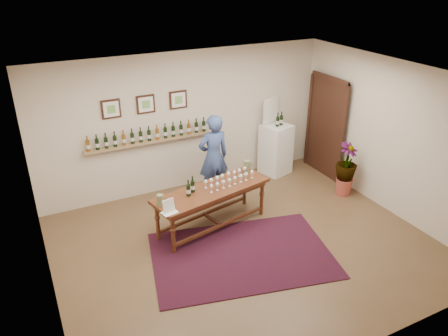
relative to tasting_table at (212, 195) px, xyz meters
name	(u,v)px	position (x,y,z in m)	size (l,w,h in m)	color
ground	(245,246)	(0.24, -0.79, -0.64)	(6.00, 6.00, 0.00)	brown
room_shell	(291,128)	(2.35, 1.06, 0.48)	(6.00, 6.00, 6.00)	beige
rug	(242,255)	(0.06, -0.99, -0.63)	(2.85, 1.90, 0.02)	#4F0E0F
tasting_table	(212,195)	(0.00, 0.00, 0.00)	(2.22, 1.11, 0.75)	#421E10
table_glasses	(229,179)	(0.37, 0.06, 0.19)	(1.17, 0.27, 0.16)	white
table_bottles	(190,186)	(-0.39, 0.00, 0.27)	(0.29, 0.16, 0.31)	black
pitcher_left	(160,200)	(-0.98, -0.14, 0.21)	(0.12, 0.12, 0.19)	olive
pitcher_right	(247,166)	(0.87, 0.33, 0.22)	(0.14, 0.14, 0.22)	olive
menu_card	(169,206)	(-0.92, -0.39, 0.22)	(0.24, 0.17, 0.22)	white
display_pedestal	(276,149)	(2.20, 1.38, -0.09)	(0.56, 0.56, 1.11)	white
pedestal_bottles	(280,119)	(2.23, 1.34, 0.62)	(0.29, 0.08, 0.29)	black
info_sign	(271,110)	(2.13, 1.55, 0.77)	(0.43, 0.02, 0.60)	white
potted_plant	(346,169)	(2.88, -0.13, -0.08)	(0.66, 0.66, 0.96)	#AC4639
person	(213,157)	(0.50, 0.99, 0.22)	(0.63, 0.41, 1.72)	#374B82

